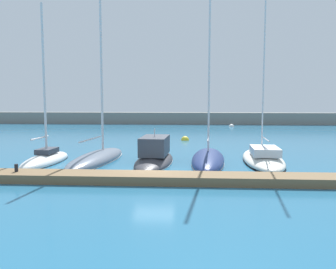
% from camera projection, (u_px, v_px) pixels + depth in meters
% --- Properties ---
extents(ground_plane, '(120.00, 120.00, 0.00)m').
position_uv_depth(ground_plane, '(154.00, 175.00, 21.52)').
color(ground_plane, '#236084').
extents(dock_pier, '(21.55, 1.86, 0.49)m').
position_uv_depth(dock_pier, '(150.00, 178.00, 19.56)').
color(dock_pier, brown).
rests_on(dock_pier, ground_plane).
extents(breakwater_seawall, '(108.00, 2.18, 2.09)m').
position_uv_depth(breakwater_seawall, '(178.00, 118.00, 63.62)').
color(breakwater_seawall, gray).
rests_on(breakwater_seawall, ground_plane).
extents(sailboat_white_nearest, '(2.35, 6.57, 11.72)m').
position_uv_depth(sailboat_white_nearest, '(46.00, 159.00, 25.46)').
color(sailboat_white_nearest, white).
rests_on(sailboat_white_nearest, ground_plane).
extents(sailboat_slate_second, '(3.52, 9.58, 15.26)m').
position_uv_depth(sailboat_slate_second, '(97.00, 158.00, 26.08)').
color(sailboat_slate_second, slate).
rests_on(sailboat_slate_second, ground_plane).
extents(motorboat_charcoal_third, '(3.00, 7.99, 2.90)m').
position_uv_depth(motorboat_charcoal_third, '(154.00, 157.00, 25.57)').
color(motorboat_charcoal_third, '#2D2D33').
rests_on(motorboat_charcoal_third, ground_plane).
extents(sailboat_navy_fourth, '(2.94, 9.16, 16.74)m').
position_uv_depth(sailboat_navy_fourth, '(208.00, 159.00, 25.55)').
color(sailboat_navy_fourth, navy).
rests_on(sailboat_navy_fourth, ground_plane).
extents(sailboat_ivory_fifth, '(3.20, 9.04, 16.25)m').
position_uv_depth(sailboat_ivory_fifth, '(263.00, 158.00, 25.58)').
color(sailboat_ivory_fifth, silver).
rests_on(sailboat_ivory_fifth, ground_plane).
extents(mooring_buoy_white, '(0.86, 0.86, 0.86)m').
position_uv_depth(mooring_buoy_white, '(231.00, 127.00, 57.62)').
color(mooring_buoy_white, white).
rests_on(mooring_buoy_white, ground_plane).
extents(mooring_buoy_yellow, '(0.90, 0.90, 0.90)m').
position_uv_depth(mooring_buoy_yellow, '(185.00, 140.00, 39.23)').
color(mooring_buoy_yellow, yellow).
rests_on(mooring_buoy_yellow, ground_plane).
extents(dock_bollard, '(0.20, 0.20, 0.44)m').
position_uv_depth(dock_bollard, '(16.00, 168.00, 20.01)').
color(dock_bollard, black).
rests_on(dock_bollard, dock_pier).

